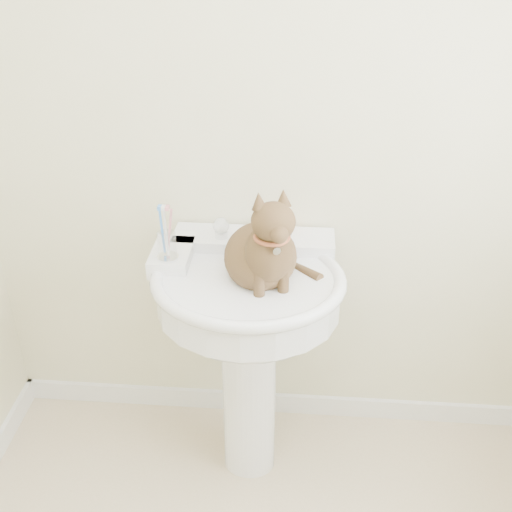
# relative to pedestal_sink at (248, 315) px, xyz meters

# --- Properties ---
(wall_back) EXTENTS (2.20, 0.00, 2.50)m
(wall_back) POSITION_rel_pedestal_sink_xyz_m (0.12, 0.29, 0.55)
(wall_back) COLOR beige
(wall_back) RESTS_ON ground
(baseboard_back) EXTENTS (2.20, 0.02, 0.09)m
(baseboard_back) POSITION_rel_pedestal_sink_xyz_m (0.12, 0.28, -0.65)
(baseboard_back) COLOR white
(baseboard_back) RESTS_ON floor
(pedestal_sink) EXTENTS (0.65, 0.63, 0.89)m
(pedestal_sink) POSITION_rel_pedestal_sink_xyz_m (0.00, 0.00, 0.00)
(pedestal_sink) COLOR white
(pedestal_sink) RESTS_ON floor
(faucet) EXTENTS (0.28, 0.12, 0.14)m
(faucet) POSITION_rel_pedestal_sink_xyz_m (0.00, 0.16, 0.23)
(faucet) COLOR silver
(faucet) RESTS_ON pedestal_sink
(soap_bar) EXTENTS (0.10, 0.07, 0.03)m
(soap_bar) POSITION_rel_pedestal_sink_xyz_m (0.09, 0.25, 0.21)
(soap_bar) COLOR orange
(soap_bar) RESTS_ON pedestal_sink
(toothbrush_cup) EXTENTS (0.07, 0.07, 0.19)m
(toothbrush_cup) POSITION_rel_pedestal_sink_xyz_m (-0.26, 0.03, 0.24)
(toothbrush_cup) COLOR silver
(toothbrush_cup) RESTS_ON pedestal_sink
(cat) EXTENTS (0.26, 0.32, 0.47)m
(cat) POSITION_rel_pedestal_sink_xyz_m (0.05, -0.01, 0.25)
(cat) COLOR brown
(cat) RESTS_ON pedestal_sink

